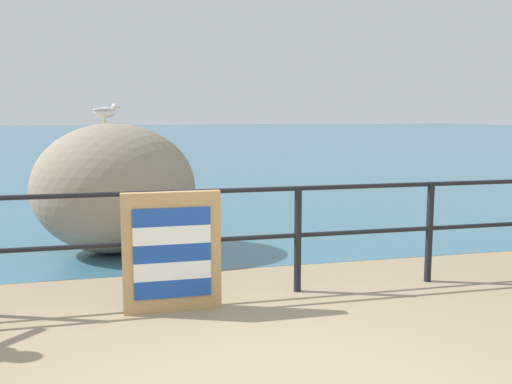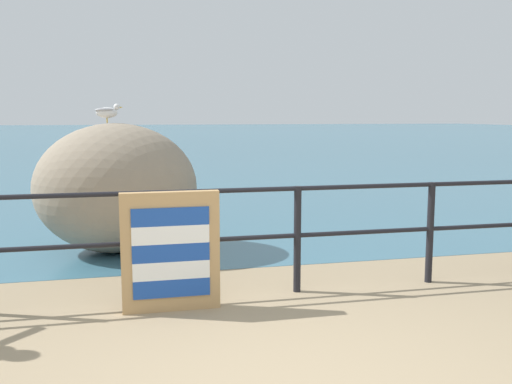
% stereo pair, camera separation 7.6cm
% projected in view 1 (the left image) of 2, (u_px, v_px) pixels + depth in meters
% --- Properties ---
extents(ground_plane, '(120.00, 120.00, 0.10)m').
position_uv_depth(ground_plane, '(143.00, 158.00, 22.56)').
color(ground_plane, '#937F60').
extents(sea_surface, '(120.00, 90.00, 0.01)m').
position_uv_depth(sea_surface, '(129.00, 134.00, 49.45)').
color(sea_surface, '#38667A').
rests_on(sea_surface, ground_plane).
extents(promenade_railing, '(9.81, 0.07, 1.02)m').
position_uv_depth(promenade_railing, '(226.00, 230.00, 5.18)').
color(promenade_railing, black).
rests_on(promenade_railing, ground_plane).
extents(folded_deckchair_stack, '(0.84, 0.10, 1.04)m').
position_uv_depth(folded_deckchair_stack, '(172.00, 252.00, 4.83)').
color(folded_deckchair_stack, tan).
rests_on(folded_deckchair_stack, ground_plane).
extents(breakwater_boulder_main, '(1.97, 1.63, 1.59)m').
position_uv_depth(breakwater_boulder_main, '(115.00, 188.00, 6.88)').
color(breakwater_boulder_main, gray).
rests_on(breakwater_boulder_main, ground).
extents(seagull, '(0.34, 0.15, 0.23)m').
position_uv_depth(seagull, '(105.00, 111.00, 6.81)').
color(seagull, gold).
rests_on(seagull, breakwater_boulder_main).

